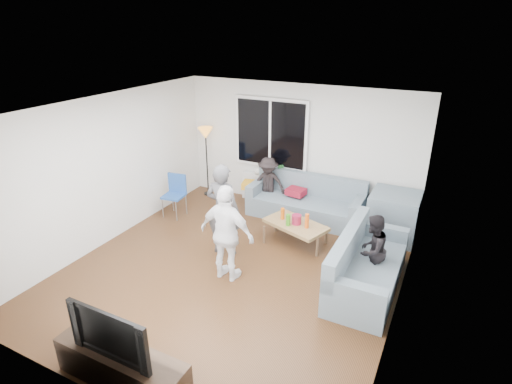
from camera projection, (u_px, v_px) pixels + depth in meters
The scene contains 30 objects.
floor at pixel (234, 270), 6.62m from camera, with size 5.00×5.50×0.04m, color #56351C.
ceiling at pixel (230, 107), 5.59m from camera, with size 5.00×5.50×0.04m, color white.
wall_back at pixel (299, 148), 8.38m from camera, with size 5.00×0.04×2.60m, color silver.
wall_front at pixel (86, 300), 3.82m from camera, with size 5.00×0.04×2.60m, color silver.
wall_left at pixel (107, 170), 7.14m from camera, with size 0.04×5.50×2.60m, color silver.
wall_right at pixel (408, 232), 5.06m from camera, with size 0.04×5.50×2.60m, color silver.
window_frame at pixel (271, 133), 8.47m from camera, with size 1.62×0.06×1.47m, color white.
window_glass at pixel (270, 134), 8.43m from camera, with size 1.50×0.02×1.35m, color black.
window_mullion at pixel (270, 134), 8.43m from camera, with size 0.05×0.03×1.35m, color white.
radiator at pixel (269, 189), 8.92m from camera, with size 1.30×0.12×0.62m, color silver.
potted_plant at pixel (280, 171), 8.61m from camera, with size 0.18×0.14×0.32m, color #29682E.
vase at pixel (258, 171), 8.85m from camera, with size 0.15×0.15×0.16m, color silver.
sofa_back_section at pixel (305, 199), 8.16m from camera, with size 2.30×0.85×0.85m, color slate, non-canonical shape.
sofa_right_section at pixel (369, 262), 6.02m from camera, with size 0.85×2.00×0.85m, color slate, non-canonical shape.
sofa_corner at pixel (393, 216), 7.45m from camera, with size 0.85×0.85×0.85m, color slate.
cushion_yellow at pixel (252, 185), 8.61m from camera, with size 0.38×0.32×0.14m, color orange.
cushion_red at pixel (296, 192), 8.27m from camera, with size 0.36×0.30×0.13m, color maroon.
coffee_table at pixel (295, 233), 7.31m from camera, with size 1.10×0.60×0.40m, color #9F854D.
pitcher at pixel (297, 219), 7.17m from camera, with size 0.17×0.17×0.17m, color maroon.
side_chair at pixel (174, 196), 8.25m from camera, with size 0.40×0.40×0.86m, color #244F9C, non-canonical shape.
floor_lamp at pixel (207, 162), 9.14m from camera, with size 0.32×0.32×1.56m, color orange, non-canonical shape.
player_left at pixel (223, 210), 6.77m from camera, with size 0.59×0.39×1.62m, color #444448.
player_right at pixel (227, 234), 6.10m from camera, with size 0.91×0.38×1.54m, color white.
spectator_right at pixel (372, 250), 6.08m from camera, with size 0.55×0.43×1.12m, color black.
spectator_back at pixel (268, 184), 8.47m from camera, with size 0.74×0.43×1.15m, color black.
tv_console at pixel (122, 367), 4.46m from camera, with size 1.60×0.40×0.44m, color #322319.
television at pixel (116, 330), 4.26m from camera, with size 1.04×0.14×0.60m, color black.
bottle_d at pixel (307, 221), 7.02m from camera, with size 0.07×0.07×0.26m, color #EA5914.
bottle_a at pixel (283, 214), 7.34m from camera, with size 0.07×0.07×0.21m, color orange.
bottle_b at pixel (288, 220), 7.11m from camera, with size 0.08×0.08×0.21m, color #3FA01D.
Camera 1 is at (2.83, -4.84, 3.73)m, focal length 28.60 mm.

